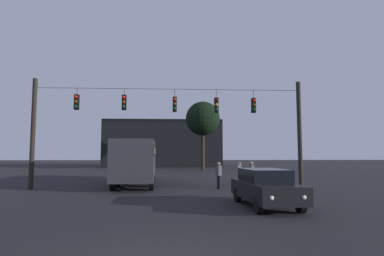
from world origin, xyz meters
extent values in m
plane|color=black|center=(0.00, 24.50, 0.00)|extent=(168.00, 168.00, 0.00)
cylinder|color=black|center=(-8.42, 13.36, 3.43)|extent=(0.28, 0.28, 6.86)
cylinder|color=black|center=(8.42, 13.36, 3.43)|extent=(0.28, 0.28, 6.86)
cylinder|color=black|center=(0.00, 13.36, 6.29)|extent=(16.83, 0.02, 0.02)
cylinder|color=black|center=(-5.82, 13.36, 6.07)|extent=(0.03, 0.03, 0.41)
cube|color=black|center=(-5.82, 13.36, 5.39)|extent=(0.26, 0.32, 0.95)
sphere|color=red|center=(-5.82, 13.18, 5.69)|extent=(0.20, 0.20, 0.20)
sphere|color=#5B3D0C|center=(-5.82, 13.18, 5.39)|extent=(0.20, 0.20, 0.20)
sphere|color=#0C4219|center=(-5.82, 13.18, 5.09)|extent=(0.20, 0.20, 0.20)
cylinder|color=black|center=(-2.87, 13.36, 6.07)|extent=(0.03, 0.03, 0.40)
cube|color=black|center=(-2.87, 13.36, 5.39)|extent=(0.26, 0.32, 0.95)
sphere|color=red|center=(-2.87, 13.18, 5.69)|extent=(0.20, 0.20, 0.20)
sphere|color=#5B3D0C|center=(-2.87, 13.18, 5.39)|extent=(0.20, 0.20, 0.20)
sphere|color=#0C4219|center=(-2.87, 13.18, 5.09)|extent=(0.20, 0.20, 0.20)
cylinder|color=black|center=(0.33, 13.36, 6.02)|extent=(0.03, 0.03, 0.50)
cube|color=black|center=(0.33, 13.36, 5.30)|extent=(0.26, 0.32, 0.95)
sphere|color=red|center=(0.33, 13.18, 5.60)|extent=(0.20, 0.20, 0.20)
sphere|color=#5B3D0C|center=(0.33, 13.18, 5.30)|extent=(0.20, 0.20, 0.20)
sphere|color=#0C4219|center=(0.33, 13.18, 5.00)|extent=(0.20, 0.20, 0.20)
cylinder|color=black|center=(3.00, 13.36, 6.01)|extent=(0.03, 0.03, 0.52)
cube|color=black|center=(3.00, 13.36, 5.28)|extent=(0.26, 0.32, 0.95)
sphere|color=#510A0A|center=(3.00, 13.18, 5.58)|extent=(0.20, 0.20, 0.20)
sphere|color=orange|center=(3.00, 13.18, 5.28)|extent=(0.20, 0.20, 0.20)
sphere|color=#0C4219|center=(3.00, 13.18, 4.98)|extent=(0.20, 0.20, 0.20)
cylinder|color=black|center=(5.42, 13.36, 6.01)|extent=(0.03, 0.03, 0.52)
cube|color=black|center=(5.42, 13.36, 5.28)|extent=(0.26, 0.32, 0.95)
sphere|color=red|center=(5.42, 13.18, 5.58)|extent=(0.20, 0.20, 0.20)
sphere|color=#5B3D0C|center=(5.42, 13.18, 5.28)|extent=(0.20, 0.20, 0.20)
sphere|color=#0C4219|center=(5.42, 13.18, 4.98)|extent=(0.20, 0.20, 0.20)
cube|color=#2D2D33|center=(-2.38, 16.57, 1.75)|extent=(3.09, 11.12, 2.50)
cube|color=black|center=(-2.38, 16.57, 2.36)|extent=(3.10, 10.46, 0.70)
cylinder|color=black|center=(-3.70, 20.46, 0.50)|extent=(0.33, 1.01, 1.00)
cylinder|color=black|center=(-1.49, 20.58, 0.50)|extent=(0.33, 1.01, 1.00)
cylinder|color=black|center=(-3.37, 14.31, 0.50)|extent=(0.33, 1.01, 1.00)
cylinder|color=black|center=(-1.15, 14.43, 0.50)|extent=(0.33, 1.01, 1.00)
cylinder|color=black|center=(-3.26, 12.33, 0.50)|extent=(0.33, 1.01, 1.00)
cylinder|color=black|center=(-1.04, 12.45, 0.50)|extent=(0.33, 1.01, 1.00)
cube|color=beige|center=(-2.56, 19.86, 2.36)|extent=(2.60, 0.94, 0.56)
cube|color=beige|center=(-2.23, 13.82, 2.36)|extent=(2.60, 0.94, 0.56)
cube|color=black|center=(4.05, 6.38, 0.66)|extent=(2.08, 4.41, 0.68)
cube|color=black|center=(4.04, 6.53, 1.26)|extent=(1.73, 2.42, 0.52)
cylinder|color=black|center=(4.94, 5.01, 0.32)|extent=(0.26, 0.65, 0.64)
cylinder|color=black|center=(3.36, 4.91, 0.32)|extent=(0.26, 0.65, 0.64)
cylinder|color=black|center=(4.75, 7.84, 0.32)|extent=(0.26, 0.65, 0.64)
cylinder|color=black|center=(3.17, 7.74, 0.32)|extent=(0.26, 0.65, 0.64)
sphere|color=white|center=(4.77, 4.32, 0.66)|extent=(0.18, 0.18, 0.18)
sphere|color=white|center=(3.62, 4.24, 0.66)|extent=(0.18, 0.18, 0.18)
cylinder|color=black|center=(3.10, 12.89, 0.41)|extent=(0.14, 0.14, 0.82)
cylinder|color=black|center=(3.04, 13.04, 0.41)|extent=(0.14, 0.14, 0.82)
cube|color=#4C4C56|center=(3.07, 12.97, 1.12)|extent=(0.36, 0.42, 0.61)
sphere|color=#8C6B51|center=(3.07, 12.97, 1.54)|extent=(0.22, 0.22, 0.22)
cylinder|color=black|center=(5.18, 13.33, 0.41)|extent=(0.14, 0.14, 0.82)
cylinder|color=black|center=(5.22, 13.17, 0.41)|extent=(0.14, 0.14, 0.82)
cube|color=#4C4C56|center=(5.20, 13.25, 1.13)|extent=(0.31, 0.40, 0.62)
sphere|color=#8C6B51|center=(5.20, 13.25, 1.55)|extent=(0.22, 0.22, 0.22)
cylinder|color=black|center=(5.11, 16.47, 0.39)|extent=(0.14, 0.14, 0.77)
cylinder|color=black|center=(5.15, 16.63, 0.39)|extent=(0.14, 0.14, 0.77)
cube|color=silver|center=(5.13, 16.55, 1.06)|extent=(0.31, 0.40, 0.58)
sphere|color=#8C6B51|center=(5.13, 16.55, 1.46)|extent=(0.21, 0.21, 0.21)
cube|color=black|center=(-1.70, 48.99, 3.69)|extent=(19.69, 9.95, 7.38)
cube|color=black|center=(-1.70, 48.99, 7.63)|extent=(19.69, 9.95, 0.50)
cylinder|color=#2D2116|center=(4.18, 36.21, 2.70)|extent=(0.49, 0.49, 5.41)
sphere|color=black|center=(4.18, 36.21, 7.07)|extent=(4.75, 4.75, 4.75)
camera|label=1|loc=(0.38, -6.15, 2.12)|focal=28.86mm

